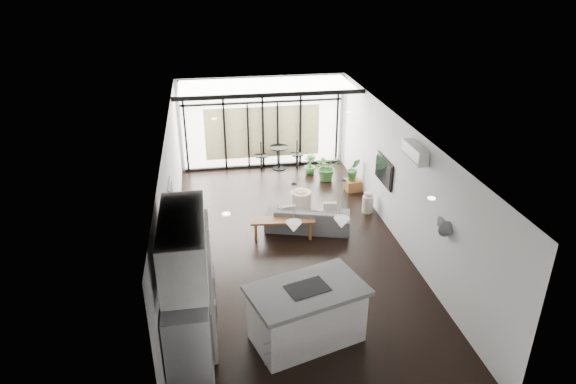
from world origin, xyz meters
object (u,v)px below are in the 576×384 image
object	(u,v)px
tv	(384,171)
milk_can	(368,202)
island	(307,314)
fridge	(190,352)
pouf	(301,199)
sofa	(308,214)
console_bench	(283,228)

from	to	relation	value
tv	milk_can	bearing A→B (deg)	117.80
island	fridge	distance (m)	2.16
island	pouf	bearing A→B (deg)	63.52
pouf	milk_can	bearing A→B (deg)	-19.36
sofa	milk_can	xyz separation A→B (m)	(1.69, 0.59, -0.12)
fridge	sofa	size ratio (longest dim) A/B	0.82
fridge	pouf	size ratio (longest dim) A/B	3.07
island	pouf	world-z (taller)	island
fridge	tv	world-z (taller)	fridge
island	fridge	size ratio (longest dim) A/B	1.16
tv	sofa	bearing A→B (deg)	-174.28
console_bench	pouf	distance (m)	1.65
pouf	tv	size ratio (longest dim) A/B	0.49
sofa	pouf	size ratio (longest dim) A/B	3.74
fridge	pouf	distance (m)	6.56
island	milk_can	xyz separation A→B (m)	(2.48, 4.41, -0.25)
fridge	pouf	bearing A→B (deg)	64.82
sofa	tv	xyz separation A→B (m)	(1.90, 0.19, 0.91)
island	milk_can	bearing A→B (deg)	43.88
island	console_bench	size ratio (longest dim) A/B	1.30
island	sofa	world-z (taller)	island
console_bench	pouf	world-z (taller)	console_bench
console_bench	milk_can	bearing A→B (deg)	27.45
fridge	tv	xyz separation A→B (m)	(4.62, 4.94, 0.48)
island	pouf	distance (m)	5.06
tv	console_bench	bearing A→B (deg)	-168.51
console_bench	pouf	size ratio (longest dim) A/B	2.76
milk_can	sofa	bearing A→B (deg)	-160.77
sofa	tv	size ratio (longest dim) A/B	1.83
milk_can	fridge	bearing A→B (deg)	-129.54
console_bench	tv	distance (m)	2.81
fridge	sofa	xyz separation A→B (m)	(2.72, 4.75, -0.43)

